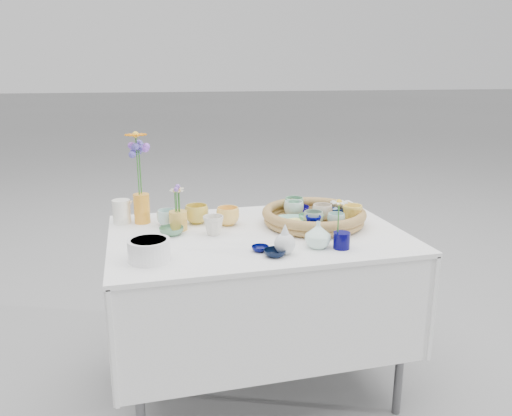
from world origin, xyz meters
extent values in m
plane|color=gray|center=(0.00, 0.00, 0.00)|extent=(80.00, 80.00, 0.00)
imported|color=#0C0464|center=(0.26, 0.20, 0.80)|extent=(0.13, 0.13, 0.03)
imported|color=#081746|center=(0.41, 0.13, 0.80)|extent=(0.14, 0.14, 0.04)
imported|color=#EDC54D|center=(0.43, -0.02, 0.82)|extent=(0.10, 0.10, 0.08)
imported|color=#51966A|center=(0.26, 0.02, 0.80)|extent=(0.15, 0.15, 0.04)
imported|color=#85A28C|center=(0.25, -0.03, 0.82)|extent=(0.10, 0.10, 0.07)
imported|color=#75B8A4|center=(0.17, 0.03, 0.80)|extent=(0.13, 0.13, 0.03)
imported|color=silver|center=(0.21, 0.14, 0.82)|extent=(0.10, 0.10, 0.07)
imported|color=beige|center=(0.32, 0.06, 0.82)|extent=(0.12, 0.12, 0.07)
imported|color=#97BFE3|center=(0.39, 0.17, 0.80)|extent=(0.11, 0.11, 0.03)
imported|color=#000370|center=(0.23, -0.08, 0.81)|extent=(0.07, 0.07, 0.06)
imported|color=#FFEE67|center=(0.17, -0.01, 0.79)|extent=(0.12, 0.12, 0.02)
imported|color=#A2CAC3|center=(0.34, -0.06, 0.81)|extent=(0.10, 0.10, 0.06)
imported|color=#66A87E|center=(0.24, 0.21, 0.82)|extent=(0.10, 0.10, 0.07)
imported|color=gold|center=(-0.24, 0.20, 0.81)|extent=(0.12, 0.12, 0.09)
imported|color=#FFC55A|center=(-0.10, 0.14, 0.81)|extent=(0.11, 0.11, 0.08)
imported|color=#4F805E|center=(-0.36, 0.06, 0.78)|extent=(0.11, 0.11, 0.03)
imported|color=beige|center=(-0.19, 0.02, 0.81)|extent=(0.12, 0.12, 0.08)
imported|color=#000341|center=(-0.05, -0.23, 0.78)|extent=(0.08, 0.08, 0.02)
imported|color=silver|center=(-0.37, 0.20, 0.80)|extent=(0.12, 0.12, 0.07)
imported|color=black|center=(-0.01, -0.30, 0.78)|extent=(0.09, 0.09, 0.03)
imported|color=silver|center=(0.18, -0.25, 0.82)|extent=(0.13, 0.13, 0.11)
cylinder|color=#020040|center=(0.27, -0.28, 0.80)|extent=(0.08, 0.08, 0.07)
cylinder|color=orange|center=(-0.48, 0.27, 0.83)|extent=(0.08, 0.08, 0.14)
cylinder|color=gold|center=(-0.33, 0.12, 0.81)|extent=(0.10, 0.10, 0.09)
camera|label=1|loc=(-0.52, -2.01, 1.43)|focal=35.00mm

